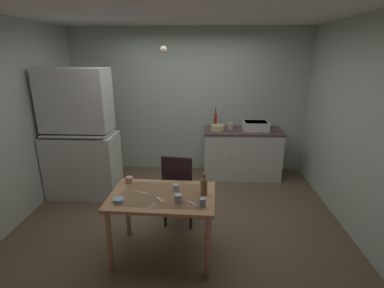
{
  "coord_description": "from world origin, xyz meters",
  "views": [
    {
      "loc": [
        0.33,
        -3.52,
        2.2
      ],
      "look_at": [
        0.15,
        0.05,
        1.04
      ],
      "focal_mm": 26.64,
      "sensor_mm": 36.0,
      "label": 1
    }
  ],
  "objects_px": {
    "hutch_cabinet": "(80,139)",
    "serving_bowl_wide": "(119,200)",
    "hand_pump": "(216,120)",
    "dining_table": "(163,203)",
    "glass_bottle": "(204,186)",
    "sink_basin": "(256,126)",
    "mixing_bowl_counter": "(218,128)",
    "mug_tall": "(176,187)",
    "chair_far_side": "(179,189)"
  },
  "relations": [
    {
      "from": "glass_bottle",
      "to": "serving_bowl_wide",
      "type": "bearing_deg",
      "value": -166.41
    },
    {
      "from": "chair_far_side",
      "to": "glass_bottle",
      "type": "distance_m",
      "value": 0.72
    },
    {
      "from": "hand_pump",
      "to": "mug_tall",
      "type": "relative_size",
      "value": 5.39
    },
    {
      "from": "mug_tall",
      "to": "hutch_cabinet",
      "type": "bearing_deg",
      "value": 141.82
    },
    {
      "from": "serving_bowl_wide",
      "to": "mug_tall",
      "type": "bearing_deg",
      "value": 26.84
    },
    {
      "from": "mug_tall",
      "to": "sink_basin",
      "type": "bearing_deg",
      "value": 60.6
    },
    {
      "from": "hutch_cabinet",
      "to": "serving_bowl_wide",
      "type": "distance_m",
      "value": 1.87
    },
    {
      "from": "serving_bowl_wide",
      "to": "glass_bottle",
      "type": "relative_size",
      "value": 0.44
    },
    {
      "from": "chair_far_side",
      "to": "serving_bowl_wide",
      "type": "height_order",
      "value": "chair_far_side"
    },
    {
      "from": "hand_pump",
      "to": "mug_tall",
      "type": "height_order",
      "value": "hand_pump"
    },
    {
      "from": "hutch_cabinet",
      "to": "serving_bowl_wide",
      "type": "xyz_separation_m",
      "value": [
        1.05,
        -1.54,
        -0.16
      ]
    },
    {
      "from": "sink_basin",
      "to": "dining_table",
      "type": "xyz_separation_m",
      "value": [
        -1.33,
        -2.22,
        -0.31
      ]
    },
    {
      "from": "sink_basin",
      "to": "chair_far_side",
      "type": "xyz_separation_m",
      "value": [
        -1.21,
        -1.63,
        -0.44
      ]
    },
    {
      "from": "mixing_bowl_counter",
      "to": "hand_pump",
      "type": "bearing_deg",
      "value": 111.66
    },
    {
      "from": "hutch_cabinet",
      "to": "sink_basin",
      "type": "relative_size",
      "value": 4.51
    },
    {
      "from": "glass_bottle",
      "to": "mug_tall",
      "type": "bearing_deg",
      "value": 166.48
    },
    {
      "from": "mixing_bowl_counter",
      "to": "dining_table",
      "type": "distance_m",
      "value": 2.29
    },
    {
      "from": "hutch_cabinet",
      "to": "sink_basin",
      "type": "height_order",
      "value": "hutch_cabinet"
    },
    {
      "from": "chair_far_side",
      "to": "sink_basin",
      "type": "bearing_deg",
      "value": 53.41
    },
    {
      "from": "hand_pump",
      "to": "dining_table",
      "type": "bearing_deg",
      "value": -105.35
    },
    {
      "from": "dining_table",
      "to": "sink_basin",
      "type": "bearing_deg",
      "value": 59.12
    },
    {
      "from": "mixing_bowl_counter",
      "to": "dining_table",
      "type": "relative_size",
      "value": 0.21
    },
    {
      "from": "sink_basin",
      "to": "mixing_bowl_counter",
      "type": "height_order",
      "value": "sink_basin"
    },
    {
      "from": "sink_basin",
      "to": "hand_pump",
      "type": "bearing_deg",
      "value": 176.33
    },
    {
      "from": "sink_basin",
      "to": "mixing_bowl_counter",
      "type": "xyz_separation_m",
      "value": [
        -0.67,
        -0.05,
        -0.03
      ]
    },
    {
      "from": "serving_bowl_wide",
      "to": "mixing_bowl_counter",
      "type": "bearing_deg",
      "value": 65.27
    },
    {
      "from": "serving_bowl_wide",
      "to": "hand_pump",
      "type": "bearing_deg",
      "value": 66.88
    },
    {
      "from": "hutch_cabinet",
      "to": "dining_table",
      "type": "relative_size",
      "value": 1.74
    },
    {
      "from": "mixing_bowl_counter",
      "to": "glass_bottle",
      "type": "bearing_deg",
      "value": -95.81
    },
    {
      "from": "dining_table",
      "to": "chair_far_side",
      "type": "bearing_deg",
      "value": 78.54
    },
    {
      "from": "mixing_bowl_counter",
      "to": "serving_bowl_wide",
      "type": "bearing_deg",
      "value": -114.73
    },
    {
      "from": "dining_table",
      "to": "glass_bottle",
      "type": "xyz_separation_m",
      "value": [
        0.44,
        0.03,
        0.2
      ]
    },
    {
      "from": "hand_pump",
      "to": "serving_bowl_wide",
      "type": "xyz_separation_m",
      "value": [
        -1.04,
        -2.44,
        -0.29
      ]
    },
    {
      "from": "serving_bowl_wide",
      "to": "mug_tall",
      "type": "distance_m",
      "value": 0.62
    },
    {
      "from": "sink_basin",
      "to": "mug_tall",
      "type": "relative_size",
      "value": 6.08
    },
    {
      "from": "mixing_bowl_counter",
      "to": "hutch_cabinet",
      "type": "bearing_deg",
      "value": -159.41
    },
    {
      "from": "serving_bowl_wide",
      "to": "dining_table",
      "type": "bearing_deg",
      "value": 22.5
    },
    {
      "from": "hand_pump",
      "to": "chair_far_side",
      "type": "bearing_deg",
      "value": -106.7
    },
    {
      "from": "dining_table",
      "to": "serving_bowl_wide",
      "type": "xyz_separation_m",
      "value": [
        -0.42,
        -0.17,
        0.12
      ]
    },
    {
      "from": "hutch_cabinet",
      "to": "dining_table",
      "type": "height_order",
      "value": "hutch_cabinet"
    },
    {
      "from": "hutch_cabinet",
      "to": "glass_bottle",
      "type": "distance_m",
      "value": 2.33
    },
    {
      "from": "sink_basin",
      "to": "mixing_bowl_counter",
      "type": "distance_m",
      "value": 0.67
    },
    {
      "from": "dining_table",
      "to": "chair_far_side",
      "type": "height_order",
      "value": "chair_far_side"
    },
    {
      "from": "hutch_cabinet",
      "to": "sink_basin",
      "type": "bearing_deg",
      "value": 16.9
    },
    {
      "from": "mug_tall",
      "to": "glass_bottle",
      "type": "xyz_separation_m",
      "value": [
        0.31,
        -0.07,
        0.06
      ]
    },
    {
      "from": "mixing_bowl_counter",
      "to": "chair_far_side",
      "type": "bearing_deg",
      "value": -108.89
    },
    {
      "from": "glass_bottle",
      "to": "dining_table",
      "type": "bearing_deg",
      "value": -175.53
    },
    {
      "from": "mixing_bowl_counter",
      "to": "serving_bowl_wide",
      "type": "xyz_separation_m",
      "value": [
        -1.08,
        -2.34,
        -0.16
      ]
    },
    {
      "from": "hand_pump",
      "to": "glass_bottle",
      "type": "xyz_separation_m",
      "value": [
        -0.18,
        -2.23,
        -0.21
      ]
    },
    {
      "from": "mixing_bowl_counter",
      "to": "sink_basin",
      "type": "bearing_deg",
      "value": 4.28
    }
  ]
}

